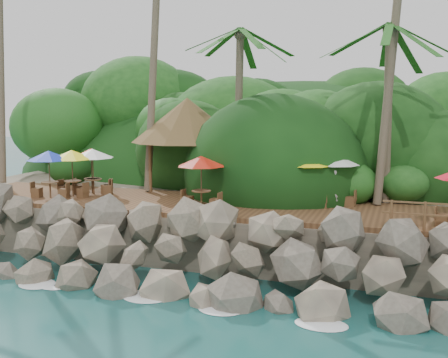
% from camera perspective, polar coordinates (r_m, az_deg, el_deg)
% --- Properties ---
extents(ground, '(140.00, 140.00, 0.00)m').
position_cam_1_polar(ground, '(18.52, -6.11, -13.02)').
color(ground, '#19514F').
rests_on(ground, ground).
extents(land_base, '(32.00, 25.20, 2.10)m').
position_cam_1_polar(land_base, '(32.97, 5.58, -1.71)').
color(land_base, gray).
rests_on(land_base, ground).
extents(jungle_hill, '(44.80, 28.00, 15.40)m').
position_cam_1_polar(jungle_hill, '(40.39, 7.98, -1.44)').
color(jungle_hill, '#143811').
rests_on(jungle_hill, ground).
extents(seawall, '(29.00, 4.00, 2.30)m').
position_cam_1_polar(seawall, '(19.89, -3.73, -7.99)').
color(seawall, gray).
rests_on(seawall, ground).
extents(terrace, '(26.00, 5.00, 0.20)m').
position_cam_1_polar(terrace, '(23.29, -0.00, -2.92)').
color(terrace, brown).
rests_on(terrace, land_base).
extents(jungle_foliage, '(44.00, 16.00, 12.00)m').
position_cam_1_polar(jungle_foliage, '(32.21, 5.15, -3.84)').
color(jungle_foliage, '#143811').
rests_on(jungle_foliage, ground).
extents(foam_line, '(25.20, 0.80, 0.06)m').
position_cam_1_polar(foam_line, '(18.77, -5.72, -12.63)').
color(foam_line, white).
rests_on(foam_line, ground).
extents(palapa, '(5.59, 5.59, 4.60)m').
position_cam_1_polar(palapa, '(27.05, -3.92, 6.26)').
color(palapa, brown).
rests_on(palapa, ground).
extents(dining_clusters, '(20.20, 4.93, 2.18)m').
position_cam_1_polar(dining_clusters, '(22.99, -0.68, 1.75)').
color(dining_clusters, brown).
rests_on(dining_clusters, terrace).
extents(waiter, '(0.69, 0.58, 1.60)m').
position_cam_1_polar(waiter, '(22.88, 11.50, -1.00)').
color(waiter, white).
rests_on(waiter, terrace).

